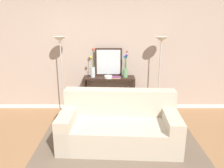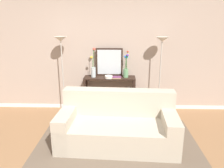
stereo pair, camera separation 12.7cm
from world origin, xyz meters
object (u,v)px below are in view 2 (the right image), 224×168
object	(u,v)px
floor_lamp_right	(161,55)
book_row_under_console	(98,109)
vase_tall_flowers	(93,68)
wall_mirror	(109,62)
fruit_bowl	(109,77)
book_stack	(116,77)
couch	(118,126)
console_table	(110,89)
vase_short_flowers	(126,68)
floor_lamp_left	(62,54)

from	to	relation	value
floor_lamp_right	book_row_under_console	xyz separation A→B (m)	(-1.38, 0.09, -1.30)
vase_tall_flowers	wall_mirror	bearing A→B (deg)	23.95
fruit_bowl	book_stack	world-z (taller)	fruit_bowl
floor_lamp_right	wall_mirror	world-z (taller)	floor_lamp_right
book_stack	couch	bearing A→B (deg)	-88.38
couch	wall_mirror	distance (m)	1.71
console_table	floor_lamp_right	distance (m)	1.36
console_table	book_stack	distance (m)	0.34
wall_mirror	book_row_under_console	bearing A→B (deg)	-151.83
console_table	wall_mirror	size ratio (longest dim) A/B	1.83
couch	floor_lamp_right	world-z (taller)	floor_lamp_right
vase_tall_flowers	console_table	bearing A→B (deg)	1.46
wall_mirror	vase_tall_flowers	distance (m)	0.39
console_table	floor_lamp_right	xyz separation A→B (m)	(1.10, -0.09, 0.79)
vase_tall_flowers	book_stack	size ratio (longest dim) A/B	3.17
floor_lamp_right	book_stack	size ratio (longest dim) A/B	8.39
console_table	book_row_under_console	world-z (taller)	console_table
fruit_bowl	book_stack	distance (m)	0.17
couch	fruit_bowl	size ratio (longest dim) A/B	11.54
floor_lamp_right	fruit_bowl	world-z (taller)	floor_lamp_right
vase_short_flowers	fruit_bowl	xyz separation A→B (m)	(-0.38, -0.12, -0.17)
couch	book_row_under_console	size ratio (longest dim) A/B	5.37
book_row_under_console	vase_short_flowers	bearing A→B (deg)	0.79
couch	book_stack	world-z (taller)	couch
floor_lamp_left	fruit_bowl	distance (m)	1.12
vase_tall_flowers	book_row_under_console	bearing A→B (deg)	6.86
book_stack	book_row_under_console	xyz separation A→B (m)	(-0.44, 0.09, -0.80)
couch	floor_lamp_right	bearing A→B (deg)	53.82
fruit_bowl	book_stack	size ratio (longest dim) A/B	0.85
wall_mirror	couch	bearing A→B (deg)	-82.21
book_stack	floor_lamp_right	bearing A→B (deg)	-0.06
floor_lamp_left	vase_tall_flowers	bearing A→B (deg)	7.07
floor_lamp_left	wall_mirror	distance (m)	1.06
floor_lamp_right	book_row_under_console	bearing A→B (deg)	176.20
couch	wall_mirror	bearing A→B (deg)	97.79
fruit_bowl	vase_short_flowers	bearing A→B (deg)	16.92
couch	vase_short_flowers	world-z (taller)	vase_short_flowers
couch	fruit_bowl	world-z (taller)	fruit_bowl
couch	floor_lamp_right	size ratio (longest dim) A/B	1.16
couch	floor_lamp_left	xyz separation A→B (m)	(-1.21, 1.24, 1.05)
couch	book_row_under_console	bearing A→B (deg)	109.47
fruit_bowl	book_row_under_console	world-z (taller)	fruit_bowl
floor_lamp_left	vase_tall_flowers	size ratio (longest dim) A/B	2.65
floor_lamp_right	vase_short_flowers	distance (m)	0.81
console_table	book_row_under_console	distance (m)	0.58
book_row_under_console	floor_lamp_left	bearing A→B (deg)	-172.95
vase_tall_flowers	book_stack	world-z (taller)	vase_tall_flowers
floor_lamp_right	fruit_bowl	size ratio (longest dim) A/B	9.93
wall_mirror	fruit_bowl	world-z (taller)	wall_mirror
wall_mirror	book_stack	xyz separation A→B (m)	(0.17, -0.23, -0.30)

